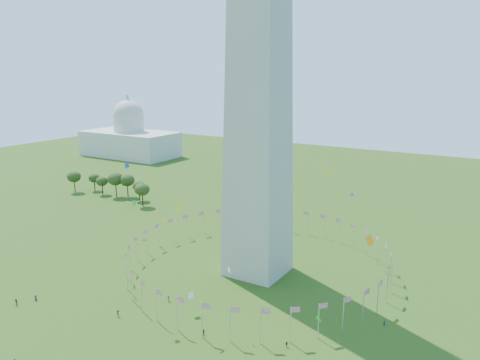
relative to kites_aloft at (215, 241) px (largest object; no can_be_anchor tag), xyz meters
name	(u,v)px	position (x,y,z in m)	size (l,w,h in m)	color
ground	(150,351)	(-1.50, -24.31, -18.76)	(600.00, 600.00, 0.00)	#23410F
flag_ring	(258,258)	(-1.50, 25.69, -14.26)	(80.24, 80.24, 9.00)	silver
capitol_building	(129,125)	(-181.50, 155.69, 4.24)	(70.00, 35.00, 46.00)	beige
crowd	(128,356)	(-3.27, -29.31, -17.92)	(89.50, 66.25, 1.95)	black
kites_aloft	(215,241)	(0.00, 0.00, 0.00)	(109.68, 70.46, 34.59)	green
tree_line_west	(114,186)	(-105.91, 66.46, -13.32)	(55.40, 15.93, 12.31)	#39531B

